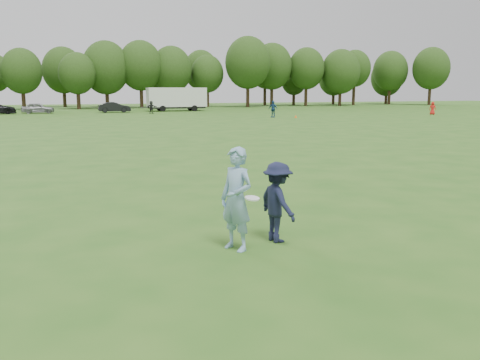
{
  "coord_description": "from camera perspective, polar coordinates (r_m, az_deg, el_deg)",
  "views": [
    {
      "loc": [
        -4.41,
        -8.88,
        2.94
      ],
      "look_at": [
        -0.98,
        0.83,
        1.1
      ],
      "focal_mm": 38.0,
      "sensor_mm": 36.0,
      "label": 1
    }
  ],
  "objects": [
    {
      "name": "player_far_c",
      "position": [
        63.99,
        20.81,
        7.53
      ],
      "size": [
        0.88,
        0.88,
        1.54
      ],
      "primitive_type": "imported",
      "rotation": [
        0.0,
        0.0,
        2.35
      ],
      "color": "red",
      "rests_on": "ground"
    },
    {
      "name": "thrower",
      "position": [
        9.3,
        -0.4,
        -2.16
      ],
      "size": [
        0.73,
        0.83,
        1.92
      ],
      "primitive_type": "imported",
      "rotation": [
        0.0,
        0.0,
        -1.08
      ],
      "color": "#7EA5C4",
      "rests_on": "ground"
    },
    {
      "name": "treeline",
      "position": [
        86.14,
        -14.95,
        12.0
      ],
      "size": [
        130.35,
        18.39,
        11.74
      ],
      "color": "#332114",
      "rests_on": "ground"
    },
    {
      "name": "ground",
      "position": [
        10.34,
        6.72,
        -6.46
      ],
      "size": [
        200.0,
        200.0,
        0.0
      ],
      "primitive_type": "plane",
      "color": "#285919",
      "rests_on": "ground"
    },
    {
      "name": "defender",
      "position": [
        9.88,
        4.24,
        -2.49
      ],
      "size": [
        0.74,
        1.1,
        1.57
      ],
      "primitive_type": "imported",
      "rotation": [
        0.0,
        0.0,
        1.74
      ],
      "color": "#181C36",
      "rests_on": "ground"
    },
    {
      "name": "disc_in_play",
      "position": [
        9.06,
        1.36,
        -2.05
      ],
      "size": [
        0.29,
        0.28,
        0.08
      ],
      "color": "white",
      "rests_on": "ground"
    },
    {
      "name": "field_cone",
      "position": [
        54.11,
        6.28,
        7.11
      ],
      "size": [
        0.28,
        0.28,
        0.3
      ],
      "primitive_type": "cone",
      "color": "#FF5A0D",
      "rests_on": "ground"
    },
    {
      "name": "player_far_b",
      "position": [
        54.65,
        3.72,
        7.96
      ],
      "size": [
        0.98,
        1.09,
        1.78
      ],
      "primitive_type": "imported",
      "rotation": [
        0.0,
        0.0,
        -0.92
      ],
      "color": "navy",
      "rests_on": "ground"
    },
    {
      "name": "car_f",
      "position": [
        68.09,
        -13.93,
        7.93
      ],
      "size": [
        4.08,
        1.42,
        1.34
      ],
      "primitive_type": "imported",
      "rotation": [
        0.0,
        0.0,
        1.57
      ],
      "color": "black",
      "rests_on": "ground"
    },
    {
      "name": "player_far_d",
      "position": [
        64.33,
        -9.93,
        8.06
      ],
      "size": [
        1.49,
        1.09,
        1.56
      ],
      "primitive_type": "imported",
      "rotation": [
        0.0,
        0.0,
        0.49
      ],
      "color": "black",
      "rests_on": "ground"
    },
    {
      "name": "car_e",
      "position": [
        68.37,
        -21.74,
        7.51
      ],
      "size": [
        3.96,
        1.77,
        1.32
      ],
      "primitive_type": "imported",
      "rotation": [
        0.0,
        0.0,
        1.52
      ],
      "color": "gray",
      "rests_on": "ground"
    },
    {
      "name": "cargo_trailer",
      "position": [
        71.33,
        -7.14,
        9.12
      ],
      "size": [
        9.0,
        2.75,
        3.2
      ],
      "color": "white",
      "rests_on": "ground"
    }
  ]
}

